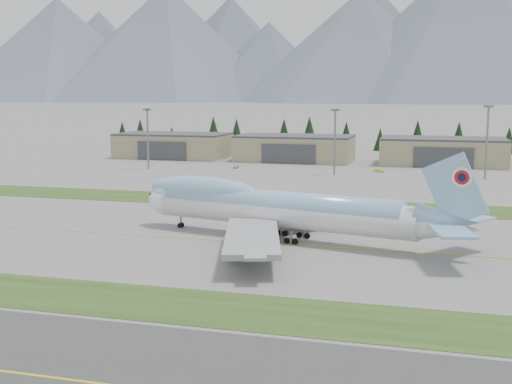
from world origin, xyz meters
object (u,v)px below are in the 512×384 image
(hangar_center, at_px, (295,148))
(service_vehicle_a, at_px, (236,168))
(service_vehicle_b, at_px, (379,172))
(hangar_right, at_px, (443,151))
(hangar_left, at_px, (173,145))
(boeing_747_freighter, at_px, (279,208))
(service_vehicle_c, at_px, (453,173))

(hangar_center, relative_size, service_vehicle_a, 12.92)
(service_vehicle_b, bearing_deg, hangar_right, -22.04)
(service_vehicle_b, bearing_deg, hangar_center, 63.97)
(hangar_left, xyz_separation_m, service_vehicle_a, (39.00, -32.59, -5.39))
(hangar_left, bearing_deg, hangar_center, 0.00)
(boeing_747_freighter, relative_size, service_vehicle_b, 17.65)
(hangar_center, distance_m, service_vehicle_a, 36.70)
(boeing_747_freighter, xyz_separation_m, service_vehicle_a, (-42.95, 113.15, -6.10))
(boeing_747_freighter, distance_m, service_vehicle_b, 115.21)
(boeing_747_freighter, relative_size, hangar_left, 1.47)
(hangar_left, bearing_deg, service_vehicle_a, -39.88)
(boeing_747_freighter, bearing_deg, service_vehicle_b, 97.65)
(hangar_center, relative_size, service_vehicle_c, 11.38)
(boeing_747_freighter, relative_size, service_vehicle_a, 18.97)
(service_vehicle_b, xyz_separation_m, service_vehicle_c, (25.64, 3.40, 0.00))
(hangar_left, height_order, hangar_center, same)
(service_vehicle_a, distance_m, service_vehicle_b, 53.63)
(hangar_center, xyz_separation_m, hangar_right, (60.00, 0.00, 0.00))
(service_vehicle_a, height_order, service_vehicle_c, service_vehicle_a)
(hangar_right, relative_size, service_vehicle_c, 11.38)
(hangar_right, relative_size, service_vehicle_a, 12.92)
(hangar_right, distance_m, service_vehicle_a, 82.86)
(hangar_left, height_order, service_vehicle_c, hangar_left)
(boeing_747_freighter, height_order, service_vehicle_b, boeing_747_freighter)
(boeing_747_freighter, height_order, hangar_center, boeing_747_freighter)
(boeing_747_freighter, relative_size, hangar_center, 1.47)
(hangar_right, relative_size, service_vehicle_b, 12.01)
(service_vehicle_a, distance_m, service_vehicle_c, 79.39)
(hangar_right, height_order, service_vehicle_b, hangar_right)
(hangar_right, bearing_deg, service_vehicle_b, -125.67)
(boeing_747_freighter, bearing_deg, hangar_right, 90.19)
(boeing_747_freighter, bearing_deg, hangar_left, 132.32)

